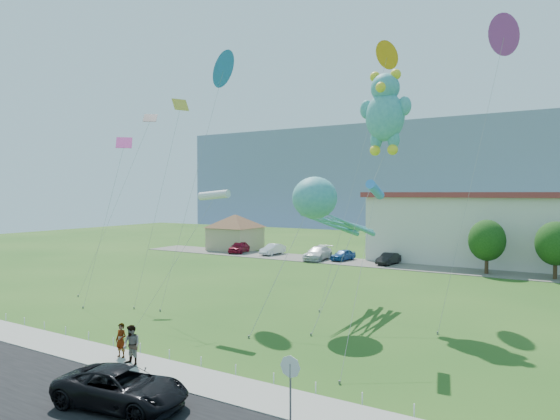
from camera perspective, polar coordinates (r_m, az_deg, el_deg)
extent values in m
plane|color=#1E4914|center=(27.47, -12.15, -15.29)|extent=(160.00, 160.00, 0.00)
cube|color=black|center=(22.66, -27.03, -19.20)|extent=(80.00, 8.00, 0.06)
cube|color=gray|center=(25.62, -16.56, -16.50)|extent=(80.00, 2.50, 0.10)
cube|color=#59544C|center=(57.53, 12.73, -6.16)|extent=(70.00, 6.00, 0.06)
cube|color=slate|center=(140.25, 23.91, 3.61)|extent=(160.00, 50.00, 25.00)
cube|color=tan|center=(71.16, -5.13, -3.28)|extent=(6.00, 6.00, 3.20)
pyramid|color=brown|center=(70.97, -5.14, -1.27)|extent=(9.20, 9.20, 1.80)
cylinder|color=slate|center=(18.51, 1.20, -20.37)|extent=(0.07, 0.07, 2.20)
cylinder|color=red|center=(18.15, 1.20, -17.45)|extent=(0.76, 0.04, 0.76)
cylinder|color=white|center=(18.13, 1.17, -17.47)|extent=(0.80, 0.02, 0.80)
cylinder|color=white|center=(36.63, -28.84, -10.70)|extent=(0.05, 0.05, 0.50)
cylinder|color=white|center=(34.95, -27.17, -11.28)|extent=(0.05, 0.05, 0.50)
cylinder|color=white|center=(33.30, -25.33, -11.91)|extent=(0.05, 0.05, 0.50)
cylinder|color=white|center=(31.70, -23.29, -12.59)|extent=(0.05, 0.05, 0.50)
cylinder|color=white|center=(30.14, -21.02, -13.32)|extent=(0.05, 0.05, 0.50)
cylinder|color=white|center=(28.64, -18.50, -14.11)|extent=(0.05, 0.05, 0.50)
cylinder|color=white|center=(27.20, -15.68, -14.95)|extent=(0.05, 0.05, 0.50)
cylinder|color=white|center=(25.84, -12.54, -15.84)|extent=(0.05, 0.05, 0.50)
cylinder|color=white|center=(24.56, -9.02, -16.77)|extent=(0.05, 0.05, 0.50)
cylinder|color=white|center=(23.39, -5.09, -17.74)|extent=(0.05, 0.05, 0.50)
cylinder|color=white|center=(22.33, -0.72, -18.70)|extent=(0.05, 0.05, 0.50)
cylinder|color=white|center=(21.41, 4.10, -19.64)|extent=(0.05, 0.05, 0.50)
cylinder|color=white|center=(20.64, 9.38, -20.51)|extent=(0.05, 0.05, 0.50)
cylinder|color=white|center=(20.04, 15.08, -21.26)|extent=(0.05, 0.05, 0.50)
cylinder|color=#3F2B19|center=(54.08, 22.54, -5.64)|extent=(0.36, 0.36, 2.20)
ellipsoid|color=#14380F|center=(53.83, 22.57, -3.21)|extent=(3.60, 3.60, 4.14)
cylinder|color=#3F2B19|center=(53.52, 28.93, -5.81)|extent=(0.36, 0.36, 2.20)
ellipsoid|color=#14380F|center=(53.26, 28.97, -3.36)|extent=(3.60, 3.60, 4.14)
imported|color=black|center=(20.85, -17.66, -18.77)|extent=(5.54, 3.27, 1.45)
imported|color=gray|center=(26.31, -17.71, -14.00)|extent=(0.64, 0.45, 1.66)
imported|color=gray|center=(25.07, -16.61, -14.58)|extent=(0.93, 0.74, 1.85)
imported|color=maroon|center=(67.51, -4.67, -4.23)|extent=(2.93, 4.84, 1.54)
imported|color=silver|center=(65.22, -0.84, -4.51)|extent=(1.69, 4.25, 1.37)
imported|color=silver|center=(60.46, 4.35, -4.94)|extent=(2.62, 5.58, 1.57)
imported|color=navy|center=(60.17, 7.20, -5.11)|extent=(2.15, 4.03, 1.30)
imported|color=black|center=(57.69, 12.29, -5.46)|extent=(1.80, 4.03, 1.29)
ellipsoid|color=teal|center=(31.77, 4.02, 1.41)|extent=(2.69, 3.49, 2.69)
sphere|color=white|center=(31.06, 2.34, 1.93)|extent=(0.42, 0.42, 0.42)
sphere|color=white|center=(30.61, 3.92, 1.92)|extent=(0.42, 0.42, 0.42)
cylinder|color=slate|center=(28.77, -3.60, -14.28)|extent=(0.10, 0.10, 0.16)
cylinder|color=gray|center=(29.55, -0.04, -6.87)|extent=(1.29, 4.61, 6.87)
ellipsoid|color=teal|center=(36.23, 11.91, 10.37)|extent=(2.76, 2.34, 3.44)
sphere|color=teal|center=(36.58, 11.94, 13.49)|extent=(2.01, 2.01, 2.01)
sphere|color=yellow|center=(37.00, 10.83, 14.71)|extent=(0.74, 0.74, 0.74)
sphere|color=yellow|center=(36.52, 13.08, 14.86)|extent=(0.74, 0.74, 0.74)
sphere|color=yellow|center=(35.77, 11.47, 13.58)|extent=(0.74, 0.74, 0.74)
ellipsoid|color=teal|center=(36.80, 9.86, 11.25)|extent=(0.95, 0.68, 1.34)
ellipsoid|color=teal|center=(35.90, 14.04, 11.46)|extent=(0.95, 0.68, 1.34)
ellipsoid|color=teal|center=(36.24, 10.94, 7.84)|extent=(0.85, 0.74, 1.38)
ellipsoid|color=teal|center=(35.82, 12.86, 7.90)|extent=(0.85, 0.74, 1.38)
sphere|color=yellow|center=(35.98, 10.81, 6.70)|extent=(0.74, 0.74, 0.74)
sphere|color=yellow|center=(35.55, 12.74, 6.74)|extent=(0.74, 0.74, 0.74)
cylinder|color=slate|center=(29.24, 3.56, -14.01)|extent=(0.10, 0.10, 0.16)
cylinder|color=gray|center=(32.00, 8.20, -2.71)|extent=(1.16, 8.93, 10.76)
cylinder|color=silver|center=(31.28, -7.55, 1.71)|extent=(0.50, 2.25, 0.87)
cylinder|color=slate|center=(31.78, -16.26, -12.78)|extent=(0.10, 0.10, 0.16)
cylinder|color=gray|center=(31.20, -11.88, -5.72)|extent=(3.15, 3.70, 7.65)
cube|color=black|center=(43.41, -14.61, 10.14)|extent=(1.29, 1.29, 0.86)
cylinder|color=slate|center=(42.54, -22.07, -9.07)|extent=(0.10, 0.10, 0.16)
cylinder|color=gray|center=(42.29, -18.31, 0.55)|extent=(2.79, 5.13, 13.99)
cone|color=purple|center=(35.28, 24.22, 17.81)|extent=(1.80, 1.33, 1.33)
cylinder|color=slate|center=(30.82, 17.56, -13.26)|extent=(0.10, 0.10, 0.16)
cylinder|color=gray|center=(31.79, 21.07, 3.24)|extent=(2.69, 4.76, 17.50)
cone|color=blue|center=(41.14, -6.51, 15.73)|extent=(1.80, 1.33, 1.33)
cylinder|color=slate|center=(35.78, -13.55, -11.08)|extent=(0.10, 0.10, 0.16)
cylinder|color=gray|center=(37.34, -9.82, 3.19)|extent=(0.19, 6.95, 17.57)
cone|color=orange|center=(43.02, 12.14, 16.94)|extent=(1.80, 1.33, 1.33)
cylinder|color=slate|center=(34.69, 4.52, -11.45)|extent=(0.10, 0.10, 0.16)
cylinder|color=gray|center=(37.60, 8.69, 4.22)|extent=(1.50, 9.12, 18.92)
cube|color=#FF389C|center=(37.56, -17.39, 7.36)|extent=(1.29, 1.29, 0.86)
cylinder|color=slate|center=(38.30, -21.59, -10.29)|extent=(0.10, 0.10, 0.16)
cylinder|color=gray|center=(37.46, -19.50, -1.65)|extent=(1.90, 2.23, 11.36)
cylinder|color=#3384E7|center=(27.25, 10.83, 2.28)|extent=(0.50, 2.25, 0.87)
cylinder|color=slate|center=(22.54, 6.81, -18.97)|extent=(0.10, 0.10, 0.16)
cylinder|color=gray|center=(24.47, 9.07, -7.47)|extent=(0.86, 6.38, 7.95)
cube|color=gold|center=(37.81, -11.32, 11.72)|extent=(1.29, 1.29, 0.86)
cylinder|color=slate|center=(36.98, -16.34, -10.68)|extent=(0.10, 0.10, 0.16)
cylinder|color=gray|center=(36.64, -13.81, 0.55)|extent=(1.56, 3.22, 14.20)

